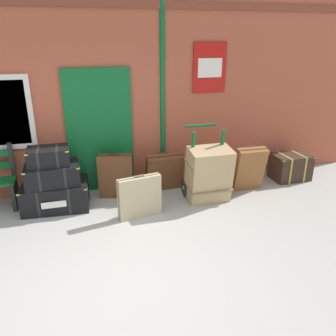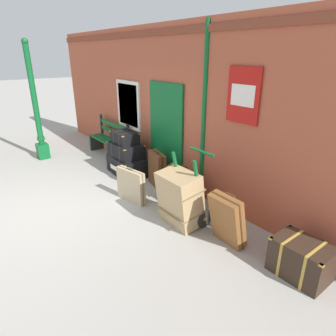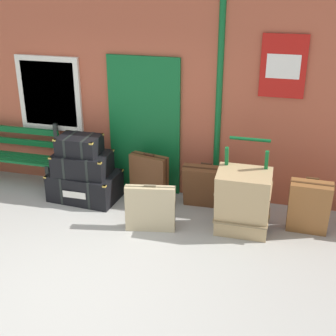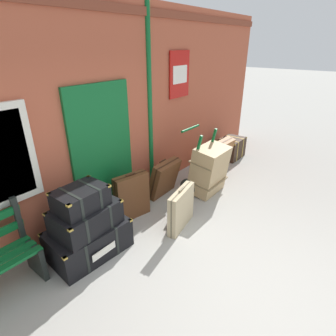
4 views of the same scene
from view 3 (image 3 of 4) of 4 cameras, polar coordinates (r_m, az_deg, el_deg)
The scene contains 12 objects.
ground_plane at distance 5.61m, azimuth -11.71°, elevation -12.95°, with size 60.00×60.00×0.00m, color #A3A099.
brick_facade at distance 7.13m, azimuth -3.62°, elevation 9.76°, with size 10.40×0.35×3.20m.
platform_bench at distance 7.99m, azimuth -18.46°, elevation 1.40°, with size 1.60×0.43×1.01m.
steamer_trunk_base at distance 7.22m, azimuth -10.03°, elevation -2.10°, with size 1.05×0.72×0.43m.
steamer_trunk_middle at distance 7.06m, azimuth -10.33°, elevation 0.55°, with size 0.82×0.56×0.33m.
steamer_trunk_top at distance 6.97m, azimuth -10.72°, elevation 2.78°, with size 0.61×0.45×0.27m.
porters_trolley at distance 6.41m, azimuth 9.14°, elevation -4.92°, with size 0.71×0.62×1.19m.
large_brown_trunk at distance 6.16m, azimuth 9.07°, elevation -4.09°, with size 0.70×0.55×0.93m.
suitcase_caramel at distance 6.36m, azimuth 16.74°, elevation -4.59°, with size 0.54×0.37×0.81m.
suitcase_umber at distance 6.96m, azimuth -2.31°, elevation -1.32°, with size 0.59×0.30×0.78m.
suitcase_oxblood at distance 6.80m, azimuth 4.56°, elevation -2.22°, with size 0.66×0.37×0.70m.
suitcase_beige at distance 6.24m, azimuth -2.18°, elevation -4.93°, with size 0.67×0.25×0.67m.
Camera 3 is at (2.21, -3.97, 3.29)m, focal length 50.21 mm.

